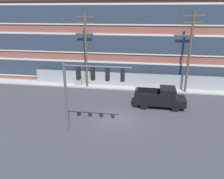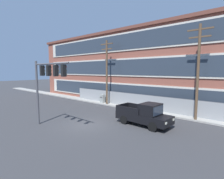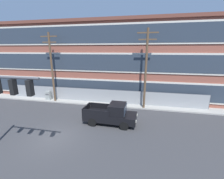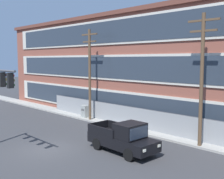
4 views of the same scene
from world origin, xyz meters
The scene contains 8 objects.
ground_plane centered at (0.00, 0.00, 0.00)m, with size 160.00×160.00×0.00m, color #38383A.
sidewalk_building_side centered at (0.00, 8.57, 0.08)m, with size 80.00×1.86×0.16m, color #9E9B93.
brick_mill_building centered at (1.30, 14.24, 5.45)m, with size 50.01×10.08×10.88m.
chain_link_fence centered at (1.26, 8.82, 0.99)m, with size 26.93×0.06×1.95m.
pickup_truck_black centered at (4.07, 3.37, 0.97)m, with size 5.16×2.20×2.09m.
utility_pole_near_corner centered at (-4.92, 7.99, 5.01)m, with size 2.23×0.26×9.16m.
utility_pole_midblock centered at (7.16, 7.90, 5.11)m, with size 2.30×0.26×9.33m.
electrical_cabinet centered at (-6.10, 8.25, 0.71)m, with size 0.70×0.53×1.43m.
Camera 3 is at (6.84, -9.75, 7.04)m, focal length 24.00 mm.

